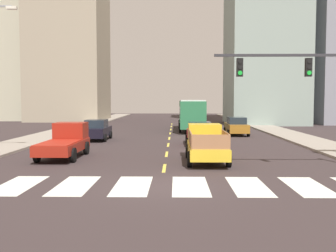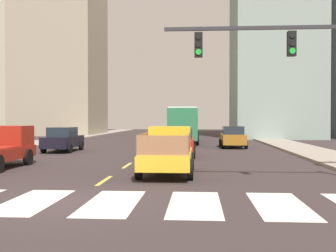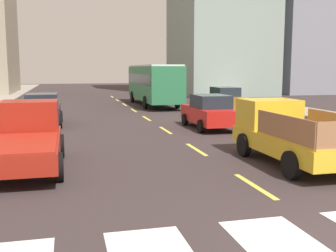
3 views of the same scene
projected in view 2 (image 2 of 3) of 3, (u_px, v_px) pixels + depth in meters
ground_plane at (72, 202)px, 11.41m from camera, size 160.00×160.00×0.00m
sidewalk_right at (310, 151)px, 28.56m from camera, size 3.28×110.00×0.15m
crosswalk_stripe_3 at (32, 201)px, 11.49m from camera, size 1.40×3.63×0.01m
crosswalk_stripe_4 at (112, 203)px, 11.33m from camera, size 1.40×3.63×0.01m
crosswalk_stripe_5 at (195, 204)px, 11.17m from camera, size 1.40×3.63×0.01m
crosswalk_stripe_6 at (280, 205)px, 11.00m from camera, size 1.40×3.63×0.01m
lane_dash_0 at (104, 181)px, 15.40m from camera, size 0.16×2.40×0.01m
lane_dash_1 at (127, 165)px, 20.39m from camera, size 0.16×2.40×0.01m
lane_dash_2 at (141, 156)px, 25.37m from camera, size 0.16×2.40×0.01m
lane_dash_3 at (150, 150)px, 30.36m from camera, size 0.16×2.40×0.01m
lane_dash_4 at (157, 146)px, 35.35m from camera, size 0.16×2.40×0.01m
lane_dash_5 at (162, 142)px, 40.33m from camera, size 0.16×2.40×0.01m
lane_dash_6 at (166, 140)px, 45.32m from camera, size 0.16×2.40×0.01m
lane_dash_7 at (169, 138)px, 50.31m from camera, size 0.16×2.40×0.01m
pickup_stakebed at (168, 151)px, 17.57m from camera, size 2.18×5.20×1.96m
city_bus at (184, 123)px, 38.81m from camera, size 2.72×10.80×3.32m
sedan_far at (63, 139)px, 29.05m from camera, size 2.02×4.40×1.72m
sedan_near_left at (179, 142)px, 25.28m from camera, size 2.02×4.40×1.72m
sedan_near_right at (233, 137)px, 32.98m from camera, size 2.02×4.40×1.72m
traffic_signal_gantry at (323, 64)px, 13.87m from camera, size 7.94×0.27×6.00m
tower_tall_centre at (4, 26)px, 62.83m from camera, size 8.27×9.37×32.92m
block_mid_right at (61, 15)px, 60.12m from camera, size 11.18×11.95×34.84m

